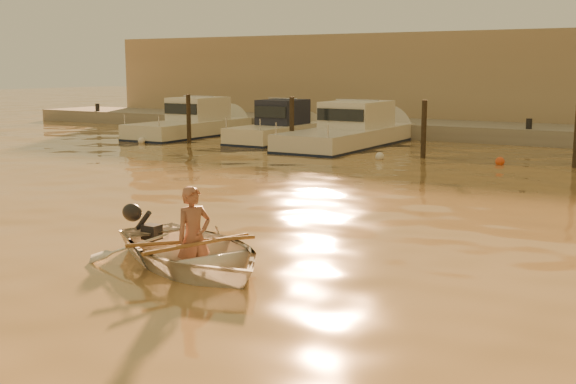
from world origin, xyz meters
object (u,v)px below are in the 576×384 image
Objects in this scene: moored_boat_0 at (190,123)px; moored_boat_2 at (348,130)px; dinghy at (191,251)px; person at (194,237)px; moored_boat_1 at (276,127)px; waterfront_building at (521,82)px.

moored_boat_0 is 0.86× the size of moored_boat_2.
dinghy is 0.27m from person.
moored_boat_1 is at bearing 51.92° from person.
dinghy is 0.47× the size of moored_boat_0.
dinghy is at bearing -51.69° from moored_boat_0.
waterfront_building is at bearing 27.44° from person.
moored_boat_2 is at bearing 42.32° from dinghy.
dinghy is 28.50m from waterfront_building.
dinghy is 2.22× the size of person.
moored_boat_1 and moored_boat_2 have the same top height.
moored_boat_2 is at bearing 0.00° from moored_boat_1.
moored_boat_2 reaches higher than dinghy.
moored_boat_0 is 8.03m from moored_boat_2.
dinghy is 0.08× the size of waterfront_building.
moored_boat_1 reaches higher than dinghy.
waterfront_building reaches higher than moored_boat_2.
person is at bearing -62.26° from moored_boat_1.
person is 0.03× the size of waterfront_building.
waterfront_building is (12.20, 11.00, 1.77)m from moored_boat_0.
moored_boat_0 is at bearing 180.00° from moored_boat_2.
waterfront_building reaches higher than moored_boat_0.
moored_boat_1 is (4.66, 0.00, 0.00)m from moored_boat_0.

